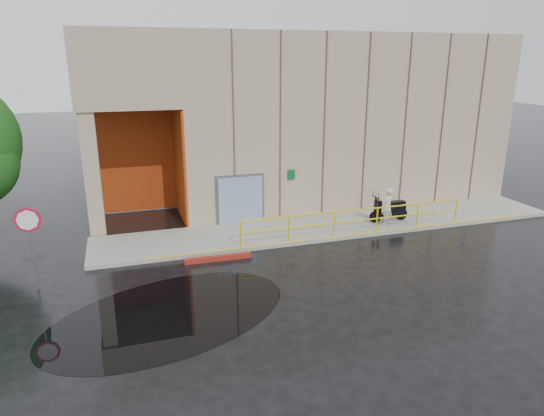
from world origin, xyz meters
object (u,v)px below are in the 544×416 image
(person, at_px, (387,207))
(stop_sign, at_px, (29,230))
(red_curb, at_px, (218,258))
(scooter, at_px, (390,203))

(person, bearing_deg, stop_sign, -19.75)
(person, distance_m, red_curb, 7.65)
(stop_sign, distance_m, red_curb, 6.12)
(person, relative_size, red_curb, 0.67)
(stop_sign, xyz_separation_m, red_curb, (5.82, 0.47, -1.85))
(person, distance_m, stop_sign, 13.47)
(stop_sign, bearing_deg, red_curb, 27.76)
(person, height_order, stop_sign, stop_sign)
(red_curb, bearing_deg, scooter, 11.91)
(person, bearing_deg, red_curb, -17.67)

